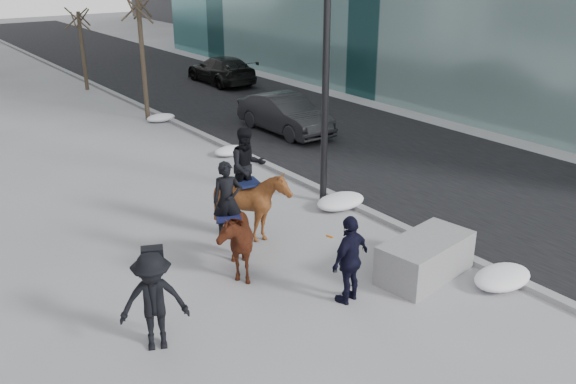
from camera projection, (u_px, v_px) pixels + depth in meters
ground at (322, 277)px, 12.50m from camera, size 120.00×120.00×0.00m
road at (300, 123)px, 23.85m from camera, size 8.00×90.00×0.01m
curb at (210, 138)px, 21.63m from camera, size 0.25×90.00×0.12m
planter at (425, 258)px, 12.40m from camera, size 2.21×1.33×0.83m
car_near at (285, 114)px, 22.32m from camera, size 1.54×4.26×1.40m
car_far at (221, 70)px, 30.80m from camera, size 2.06×4.78×1.37m
tree_near at (142, 53)px, 23.35m from camera, size 1.20×1.20×5.22m
tree_far at (82, 47)px, 28.88m from camera, size 1.20×1.20×4.07m
mounted_left at (232, 233)px, 12.43m from camera, size 1.49×2.00×2.36m
mounted_right at (251, 196)px, 13.81m from camera, size 1.68×1.82×2.64m
feeder at (350, 259)px, 11.35m from camera, size 1.10×0.97×1.75m
camera_crew at (154, 301)px, 9.97m from camera, size 1.30×1.05×1.75m
lamppost at (323, 7)px, 14.61m from camera, size 0.25×2.03×9.09m
snow_piles at (307, 186)px, 16.93m from camera, size 1.41×16.56×0.36m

